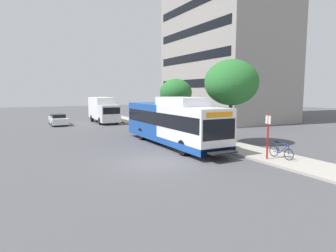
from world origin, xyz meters
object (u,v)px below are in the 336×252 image
object	(u,v)px
street_tree_near_stop	(231,83)
box_truck_background	(103,109)
street_tree_mid_block	(176,93)
bicycle_parked	(281,151)
parked_car_far_lane	(58,120)
transit_bus	(172,123)
bus_stop_sign_pole	(268,133)

from	to	relation	value
street_tree_near_stop	box_truck_background	world-z (taller)	street_tree_near_stop
street_tree_mid_block	bicycle_parked	bearing A→B (deg)	-93.54
parked_car_far_lane	box_truck_background	size ratio (longest dim) A/B	0.64
bicycle_parked	street_tree_near_stop	world-z (taller)	street_tree_near_stop
street_tree_mid_block	parked_car_far_lane	world-z (taller)	street_tree_mid_block
transit_bus	street_tree_near_stop	distance (m)	5.36
bus_stop_sign_pole	street_tree_mid_block	bearing A→B (deg)	82.93
transit_bus	box_truck_background	size ratio (longest dim) A/B	1.75
transit_bus	bicycle_parked	world-z (taller)	transit_bus
bicycle_parked	street_tree_near_stop	bearing A→B (deg)	82.21
transit_bus	parked_car_far_lane	size ratio (longest dim) A/B	2.72
bicycle_parked	street_tree_mid_block	bearing A→B (deg)	86.46
bus_stop_sign_pole	bicycle_parked	xyz separation A→B (m)	(0.85, -0.28, -1.09)
bicycle_parked	parked_car_far_lane	distance (m)	26.98
box_truck_background	transit_bus	bearing A→B (deg)	-89.14
bicycle_parked	parked_car_far_lane	size ratio (longest dim) A/B	0.39
bicycle_parked	street_tree_mid_block	distance (m)	14.60
street_tree_mid_block	parked_car_far_lane	bearing A→B (deg)	131.66
bus_stop_sign_pole	parked_car_far_lane	size ratio (longest dim) A/B	0.58
street_tree_mid_block	bus_stop_sign_pole	bearing A→B (deg)	-97.07
parked_car_far_lane	bus_stop_sign_pole	bearing A→B (deg)	-71.81
street_tree_near_stop	box_truck_background	xyz separation A→B (m)	(-4.28, 20.01, -2.97)
bus_stop_sign_pole	box_truck_background	bearing A→B (deg)	96.06
street_tree_mid_block	parked_car_far_lane	size ratio (longest dim) A/B	1.15
transit_bus	parked_car_far_lane	bearing A→B (deg)	108.00
bicycle_parked	transit_bus	bearing A→B (deg)	113.71
bicycle_parked	street_tree_near_stop	xyz separation A→B (m)	(0.75, 5.50, 4.15)
street_tree_near_stop	bus_stop_sign_pole	bearing A→B (deg)	-107.03
bus_stop_sign_pole	street_tree_near_stop	size ratio (longest dim) A/B	0.41
transit_bus	bicycle_parked	size ratio (longest dim) A/B	6.96
bus_stop_sign_pole	street_tree_mid_block	xyz separation A→B (m)	(1.72, 13.91, 2.26)
bus_stop_sign_pole	parked_car_far_lane	bearing A→B (deg)	108.19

